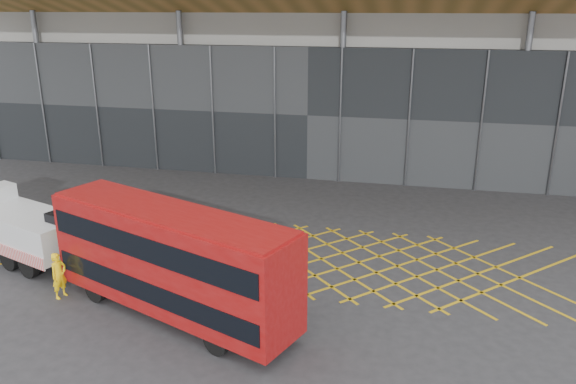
# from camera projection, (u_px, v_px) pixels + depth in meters

# --- Properties ---
(ground_plane) EXTENTS (120.00, 120.00, 0.00)m
(ground_plane) POSITION_uv_depth(u_px,v_px,m) (215.00, 249.00, 24.99)
(ground_plane) COLOR #2D2D2F
(road_markings) EXTENTS (24.76, 7.16, 0.01)m
(road_markings) POSITION_uv_depth(u_px,v_px,m) (303.00, 257.00, 24.16)
(road_markings) COLOR gold
(road_markings) RESTS_ON ground_plane
(construction_building) EXTENTS (55.00, 23.97, 18.00)m
(construction_building) POSITION_uv_depth(u_px,v_px,m) (326.00, 25.00, 38.77)
(construction_building) COLOR gray
(construction_building) RESTS_ON ground_plane
(recovery_truck) EXTENTS (9.64, 4.97, 3.41)m
(recovery_truck) POSITION_uv_depth(u_px,v_px,m) (1.00, 218.00, 24.20)
(recovery_truck) COLOR black
(recovery_truck) RESTS_ON ground_plane
(bus_towed) EXTENTS (9.70, 5.58, 3.90)m
(bus_towed) POSITION_uv_depth(u_px,v_px,m) (171.00, 258.00, 19.02)
(bus_towed) COLOR maroon
(bus_towed) RESTS_ON ground_plane
(worker) EXTENTS (0.57, 0.73, 1.76)m
(worker) POSITION_uv_depth(u_px,v_px,m) (59.00, 275.00, 20.61)
(worker) COLOR yellow
(worker) RESTS_ON ground_plane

